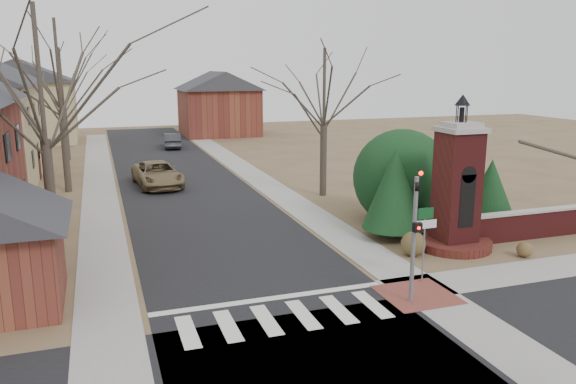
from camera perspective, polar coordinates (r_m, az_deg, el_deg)
name	(u,v)px	position (r m, az deg, el deg)	size (l,w,h in m)	color
ground	(294,329)	(17.06, 0.57, -13.73)	(120.00, 120.00, 0.00)	brown
main_street	(183,184)	(37.53, -10.66, 0.82)	(8.00, 70.00, 0.01)	black
cross_street	(334,381)	(14.61, 4.70, -18.63)	(120.00, 8.00, 0.01)	black
crosswalk_zone	(285,317)	(17.73, -0.31, -12.62)	(8.00, 2.20, 0.02)	silver
stop_bar	(271,299)	(19.03, -1.77, -10.78)	(8.00, 0.35, 0.02)	silver
sidewalk_right_main	(259,179)	(38.58, -3.01, 1.35)	(2.00, 60.00, 0.02)	gray
sidewalk_left	(99,189)	(37.18, -18.61, 0.26)	(2.00, 60.00, 0.02)	gray
curb_apron	(417,295)	(19.81, 12.99, -10.14)	(2.40, 2.40, 0.02)	brown
traffic_signal_pole	(415,226)	(18.37, 12.76, -3.44)	(0.28, 0.41, 4.50)	slate
sign_post	(425,230)	(20.36, 13.71, -3.76)	(0.90, 0.07, 2.75)	slate
brick_gate_monument	(456,198)	(24.58, 16.72, -0.60)	(3.20, 3.20, 6.47)	#591A1A
brick_garden_wall	(539,223)	(27.75, 24.12, -2.90)	(7.50, 0.50, 1.30)	#591A1A
house_distant_left	(22,100)	(62.87, -25.43, 8.45)	(10.80, 8.80, 8.53)	tan
house_distant_right	(218,102)	(63.87, -7.08, 9.07)	(8.80, 8.80, 7.30)	brown
evergreen_near	(395,188)	(25.24, 10.77, 0.37)	(2.80, 2.80, 4.10)	#473D33
evergreen_mid	(443,172)	(27.91, 15.50, 1.93)	(3.40, 3.40, 4.70)	#473D33
evergreen_far	(490,188)	(28.43, 19.88, 0.38)	(2.40, 2.40, 3.30)	#473D33
evergreen_mass	(402,174)	(28.23, 11.48, 1.85)	(4.80, 4.80, 4.80)	black
bare_tree_0	(38,63)	(23.48, -24.06, 11.88)	(8.05, 8.05, 11.15)	#473D33
bare_tree_1	(57,58)	(36.45, -22.41, 12.46)	(8.40, 8.40, 11.64)	#473D33
bare_tree_2	(61,73)	(49.46, -22.08, 11.14)	(7.35, 7.35, 10.19)	#473D33
bare_tree_3	(324,82)	(32.92, 3.72, 11.11)	(7.00, 7.00, 9.70)	#473D33
pickup_truck	(157,174)	(37.02, -13.12, 1.78)	(2.61, 5.67, 1.57)	olive
distant_car	(172,141)	(54.22, -11.66, 5.14)	(1.49, 4.26, 1.40)	#34363C
dry_shrub_left	(413,244)	(23.51, 12.62, -5.16)	(1.01, 1.01, 1.01)	brown
dry_shrub_right	(525,249)	(24.79, 22.90, -5.40)	(0.63, 0.63, 0.63)	brown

